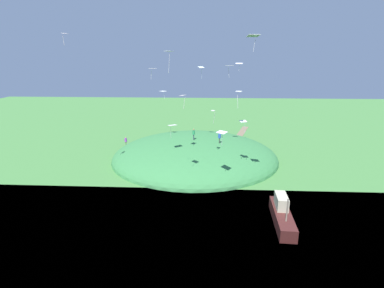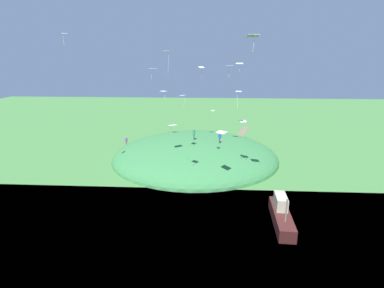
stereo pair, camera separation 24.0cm
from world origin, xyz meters
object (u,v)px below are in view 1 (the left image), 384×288
object	(u,v)px
kite_2	(213,112)
kite_7	(65,34)
kite_3	(169,53)
kite_0	(201,68)
boat_on_lake	(282,214)
person_walking_path	(219,136)
kite_8	(239,93)
kite_5	(152,69)
kite_4	(253,36)
kite_10	(230,66)
kite_12	(183,96)
kite_13	(172,126)
person_on_hilltop	(126,140)
person_near_shore	(194,133)
kite_9	(239,64)
kite_1	(222,133)
kite_11	(163,91)
kite_6	(243,122)

from	to	relation	value
kite_2	kite_7	xyz separation A→B (m)	(-5.34, 16.62, 9.48)
kite_3	kite_0	bearing A→B (deg)	-8.96
boat_on_lake	kite_0	size ratio (longest dim) A/B	3.73
person_walking_path	kite_7	world-z (taller)	kite_7
kite_2	kite_8	bearing A→B (deg)	-144.55
boat_on_lake	kite_5	distance (m)	29.85
kite_4	kite_10	world-z (taller)	kite_4
kite_12	kite_13	distance (m)	4.83
kite_8	kite_13	distance (m)	11.62
person_on_hilltop	boat_on_lake	bearing A→B (deg)	31.24
person_near_shore	person_on_hilltop	world-z (taller)	person_near_shore
person_walking_path	kite_8	world-z (taller)	kite_8
kite_4	kite_3	bearing A→B (deg)	99.07
person_walking_path	kite_4	bearing A→B (deg)	-165.19
kite_3	kite_13	size ratio (longest dim) A/B	1.08
kite_3	kite_7	bearing A→B (deg)	70.29
kite_8	boat_on_lake	bearing A→B (deg)	-154.71
boat_on_lake	kite_12	xyz separation A→B (m)	(12.81, 10.92, 10.08)
kite_13	kite_7	bearing A→B (deg)	123.01
kite_0	kite_12	bearing A→B (deg)	162.91
kite_2	kite_8	world-z (taller)	kite_8
boat_on_lake	kite_0	bearing A→B (deg)	26.27
kite_2	kite_7	world-z (taller)	kite_7
kite_9	kite_13	distance (m)	16.40
kite_7	kite_13	size ratio (longest dim) A/B	0.68
kite_13	kite_9	bearing A→B (deg)	-45.53
kite_2	person_on_hilltop	bearing A→B (deg)	52.72
kite_10	kite_12	bearing A→B (deg)	125.27
kite_1	kite_7	world-z (taller)	kite_7
boat_on_lake	kite_9	size ratio (longest dim) A/B	5.23
person_near_shore	kite_3	size ratio (longest dim) A/B	0.88
kite_11	person_walking_path	bearing A→B (deg)	-112.75
kite_0	kite_13	distance (m)	10.63
kite_1	kite_12	bearing A→B (deg)	40.44
kite_10	kite_13	xyz separation A→B (m)	(-3.22, 8.05, -8.12)
kite_9	kite_12	xyz separation A→B (m)	(-11.22, 8.45, -3.97)
kite_6	kite_7	distance (m)	23.19
kite_7	kite_9	size ratio (longest dim) A/B	0.97
boat_on_lake	kite_8	size ratio (longest dim) A/B	3.47
kite_6	kite_10	world-z (taller)	kite_10
kite_5	kite_6	distance (m)	18.14
kite_5	kite_13	world-z (taller)	kite_5
kite_0	kite_8	bearing A→B (deg)	-158.53
kite_12	person_walking_path	bearing A→B (deg)	-43.80
kite_0	kite_1	xyz separation A→B (m)	(-13.35, -2.74, -6.87)
kite_4	kite_13	distance (m)	17.82
kite_9	kite_11	world-z (taller)	kite_9
kite_11	kite_13	xyz separation A→B (m)	(-8.10, -2.39, -3.91)
person_near_shore	kite_1	xyz separation A→B (m)	(-12.61, -3.86, 3.26)
kite_5	kite_9	bearing A→B (deg)	-78.09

